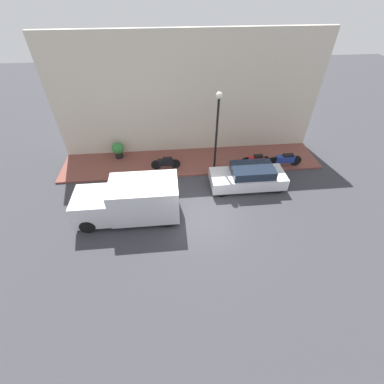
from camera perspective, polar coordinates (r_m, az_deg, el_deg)
The scene contains 10 objects.
ground_plane at distance 13.09m, azimuth 1.83°, elevation -5.19°, with size 60.00×60.00×0.00m, color #38383D.
sidewalk at distance 16.67m, azimuth -0.12°, elevation 6.79°, with size 2.95×16.17×0.11m.
building_facade at distance 16.46m, azimuth -0.70°, elevation 20.29°, with size 0.30×16.17×7.21m.
parked_car at distance 14.73m, azimuth 12.44°, elevation 3.31°, with size 1.68×4.16×1.34m.
delivery_van at distance 12.69m, azimuth -13.78°, elevation -1.89°, with size 1.95×4.94×2.06m.
motorcycle_red at distance 16.47m, azimuth 14.03°, elevation 6.94°, with size 0.30×1.82×0.75m.
motorcycle_blue at distance 16.93m, azimuth 19.94°, elevation 6.79°, with size 0.30×2.15×0.84m.
motorcycle_black at distance 15.82m, azimuth -5.83°, elevation 6.50°, with size 0.30×1.78×0.75m.
streetlamp at distance 14.33m, azimuth 5.65°, elevation 15.23°, with size 0.34×0.34×4.74m.
potted_plant at distance 17.33m, azimuth -16.10°, elevation 9.10°, with size 0.76×0.76×1.07m.
Camera 1 is at (-8.95, 1.27, 9.46)m, focal length 24.00 mm.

